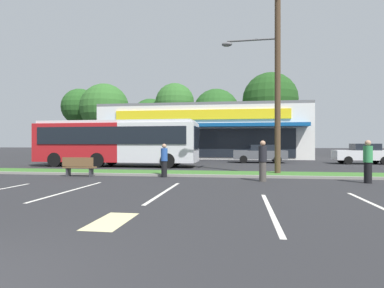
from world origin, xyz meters
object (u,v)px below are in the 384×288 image
(utility_pole, at_px, (275,74))
(city_bus, at_px, (116,142))
(bus_stop_bench, at_px, (79,166))
(pedestrian_near_bench, at_px, (164,160))
(car_2, at_px, (112,153))
(car_0, at_px, (363,154))
(pedestrian_mid, at_px, (368,162))
(pedestrian_by_pole, at_px, (263,161))
(car_1, at_px, (260,153))

(utility_pole, bearing_deg, city_bus, 154.97)
(bus_stop_bench, height_order, pedestrian_near_bench, pedestrian_near_bench)
(car_2, bearing_deg, car_0, 178.98)
(utility_pole, relative_size, pedestrian_mid, 5.51)
(pedestrian_mid, bearing_deg, utility_pole, -171.96)
(city_bus, relative_size, bus_stop_bench, 7.29)
(car_0, xyz_separation_m, pedestrian_by_pole, (-8.76, -13.36, 0.06))
(pedestrian_mid, bearing_deg, car_1, 151.75)
(city_bus, bearing_deg, pedestrian_near_bench, -51.76)
(bus_stop_bench, distance_m, pedestrian_by_pole, 8.89)
(bus_stop_bench, xyz_separation_m, car_1, (9.59, 13.05, 0.28))
(utility_pole, distance_m, car_0, 13.89)
(city_bus, bearing_deg, pedestrian_by_pole, -37.79)
(bus_stop_bench, relative_size, car_1, 0.36)
(city_bus, relative_size, pedestrian_near_bench, 7.19)
(bus_stop_bench, bearing_deg, car_2, -74.17)
(car_1, distance_m, pedestrian_mid, 14.22)
(pedestrian_mid, bearing_deg, bus_stop_bench, -135.70)
(bus_stop_bench, distance_m, pedestrian_mid, 13.12)
(car_0, distance_m, pedestrian_near_bench, 18.15)
(city_bus, height_order, pedestrian_near_bench, city_bus)
(utility_pole, xyz_separation_m, city_bus, (-10.50, 4.90, -3.46))
(bus_stop_bench, distance_m, pedestrian_near_bench, 4.27)
(utility_pole, height_order, pedestrian_mid, utility_pole)
(car_1, bearing_deg, bus_stop_bench, 53.69)
(utility_pole, distance_m, car_1, 11.82)
(utility_pole, distance_m, pedestrian_mid, 6.22)
(city_bus, relative_size, car_0, 2.73)
(car_1, bearing_deg, pedestrian_mid, 104.25)
(car_1, bearing_deg, pedestrian_by_pole, 86.92)
(pedestrian_mid, bearing_deg, pedestrian_near_bench, -139.35)
(car_0, height_order, car_1, car_0)
(pedestrian_by_pole, bearing_deg, pedestrian_mid, -178.43)
(bus_stop_bench, relative_size, pedestrian_near_bench, 0.99)
(bus_stop_bench, bearing_deg, pedestrian_by_pole, 175.08)
(car_2, bearing_deg, bus_stop_bench, 105.83)
(car_0, xyz_separation_m, car_1, (-8.02, 0.46, -0.04))
(pedestrian_by_pole, bearing_deg, pedestrian_near_bench, -12.17)
(car_0, xyz_separation_m, pedestrian_mid, (-4.52, -13.33, 0.07))
(city_bus, bearing_deg, car_1, 30.98)
(bus_stop_bench, height_order, car_0, car_0)
(car_2, height_order, pedestrian_mid, pedestrian_mid)
(car_0, distance_m, pedestrian_by_pole, 15.98)
(car_1, bearing_deg, pedestrian_near_bench, 67.19)
(bus_stop_bench, distance_m, car_1, 16.20)
(car_0, bearing_deg, bus_stop_bench, 35.58)
(city_bus, height_order, pedestrian_by_pole, city_bus)
(utility_pole, xyz_separation_m, car_2, (-13.33, 10.87, -4.50))
(car_0, relative_size, car_1, 0.96)
(city_bus, distance_m, pedestrian_mid, 15.97)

